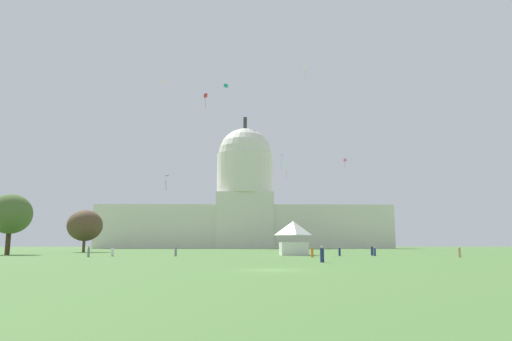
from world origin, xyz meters
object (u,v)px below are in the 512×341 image
kite_turquoise_mid (226,86)px  kite_magenta_high (345,160)px  event_tent (293,237)px  kite_green_mid (287,168)px  kite_blue_mid (281,157)px  person_navy_front_center (322,255)px  person_navy_near_tent (375,252)px  tree_west_mid (85,226)px  kite_black_mid (165,178)px  capitol_building (245,208)px  person_tan_near_tree_east (459,252)px  tree_west_far (10,214)px  person_navy_aisle_center (372,251)px  person_white_mid_right (112,252)px  kite_gold_high (164,83)px  kite_red_high (206,97)px  person_navy_mid_left (340,252)px  kite_cyan_high (225,156)px  person_grey_edge_east (89,252)px  person_grey_back_center (176,252)px  kite_lime_high (304,69)px  person_orange_back_right (312,253)px

kite_turquoise_mid → kite_magenta_high: kite_magenta_high is taller
event_tent → kite_green_mid: bearing=86.5°
kite_blue_mid → person_navy_front_center: bearing=37.9°
person_navy_near_tent → kite_magenta_high: 118.67m
tree_west_mid → kite_black_mid: (18.21, 7.32, 13.03)m
capitol_building → person_tan_near_tree_east: 162.13m
tree_west_far → person_navy_aisle_center: tree_west_far is taller
capitol_building → event_tent: 143.75m
kite_blue_mid → event_tent: bearing=37.5°
person_navy_aisle_center → kite_magenta_high: (19.23, 108.28, 35.57)m
person_white_mid_right → kite_gold_high: bearing=17.8°
kite_black_mid → kite_gold_high: bearing=-50.7°
capitol_building → kite_red_high: size_ratio=31.17×
tree_west_mid → person_navy_near_tent: bearing=-33.1°
person_navy_mid_left → kite_cyan_high: 123.12m
kite_red_high → kite_cyan_high: (2.60, 66.92, -4.40)m
person_navy_aisle_center → person_grey_edge_east: 46.19m
person_grey_back_center → kite_lime_high: (28.35, 52.33, 51.60)m
person_white_mid_right → person_navy_mid_left: (36.76, 2.89, -0.03)m
person_navy_mid_left → kite_black_mid: bearing=-164.2°
event_tent → kite_blue_mid: 49.45m
capitol_building → kite_red_high: bearing=-96.2°
person_orange_back_right → kite_gold_high: (-31.89, 50.11, 43.89)m
kite_cyan_high → person_navy_near_tent: bearing=72.8°
person_grey_edge_east → kite_lime_high: kite_lime_high is taller
kite_lime_high → kite_green_mid: bearing=-9.1°
kite_turquoise_mid → kite_cyan_high: 99.36m
kite_black_mid → event_tent: bearing=-8.0°
tree_west_far → person_navy_near_tent: bearing=-9.8°
person_grey_edge_east → person_navy_front_center: (31.61, -21.55, 0.03)m
person_grey_back_center → person_navy_front_center: bearing=-177.3°
person_navy_aisle_center → event_tent: bearing=-102.7°
tree_west_mid → person_navy_front_center: size_ratio=7.04×
kite_magenta_high → kite_lime_high: (-23.94, -59.57, 16.00)m
person_navy_near_tent → kite_black_mid: bearing=144.6°
person_navy_near_tent → event_tent: bearing=164.9°
person_grey_back_center → person_navy_mid_left: (26.99, 1.35, -0.05)m
person_navy_front_center → person_grey_edge_east: bearing=54.0°
kite_magenta_high → person_white_mid_right: bearing=51.6°
person_grey_back_center → kite_red_high: kite_red_high is taller
capitol_building → person_tan_near_tree_east: bearing=-78.7°
tree_west_far → person_navy_aisle_center: 66.75m
person_grey_back_center → kite_gold_high: size_ratio=1.22×
capitol_building → person_navy_near_tent: size_ratio=92.21×
person_navy_near_tent → kite_red_high: (-32.61, 48.66, 42.08)m
kite_green_mid → capitol_building: bearing=97.6°
person_grey_back_center → person_tan_near_tree_east: bearing=-133.8°
capitol_building → person_navy_near_tent: (21.60, -149.19, -18.64)m
kite_turquoise_mid → kite_lime_high: kite_lime_high is taller
person_orange_back_right → event_tent: bearing=58.7°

